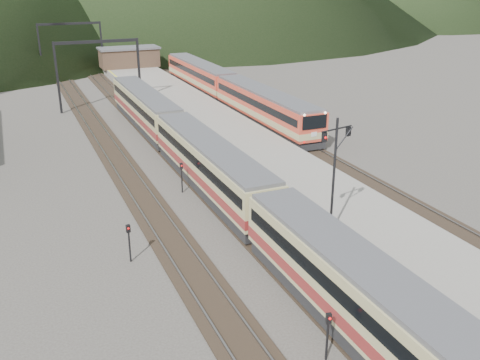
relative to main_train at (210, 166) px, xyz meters
name	(u,v)px	position (x,y,z in m)	size (l,w,h in m)	color
track_main	(160,140)	(0.00, 13.80, -1.85)	(2.60, 200.00, 0.23)	black
track_far	(108,146)	(-5.00, 13.80, -1.85)	(2.60, 200.00, 0.23)	black
track_second	(268,127)	(11.50, 13.80, -1.85)	(2.60, 200.00, 0.23)	black
platform	(222,134)	(5.60, 11.80, -1.42)	(8.00, 100.00, 1.00)	gray
gantry_near	(98,61)	(-2.85, 28.80, 3.67)	(9.55, 0.25, 8.00)	black
gantry_far	(71,38)	(-2.85, 53.80, 3.67)	(9.55, 0.25, 8.00)	black
station_shed	(129,57)	(5.60, 51.80, 0.65)	(9.40, 4.40, 3.10)	#4E392A
main_train	(210,166)	(0.00, 0.00, 0.00)	(2.77, 56.85, 3.38)	tan
second_train	(228,89)	(11.50, 24.68, 0.10)	(2.94, 39.99, 3.58)	#D4462F
signal_mast	(334,166)	(3.09, -11.26, 3.29)	(2.16, 0.61, 6.90)	black
short_signal_a	(328,330)	(-2.12, -19.27, -0.46)	(0.25, 0.21, 2.27)	black
short_signal_b	(182,174)	(-2.05, 0.51, -0.46)	(0.25, 0.20, 2.27)	black
short_signal_c	(129,238)	(-7.77, -7.99, -0.46)	(0.24, 0.19, 2.27)	black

